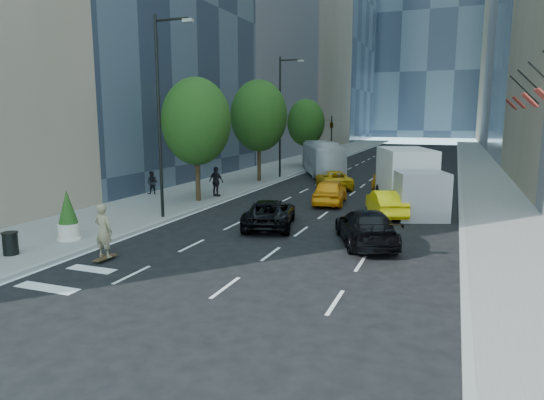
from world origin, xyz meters
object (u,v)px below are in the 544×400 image
at_px(skateboarder, 104,234).
at_px(trash_can, 10,244).
at_px(box_truck, 409,179).
at_px(planter_shrub, 68,216).
at_px(city_bus, 322,158).
at_px(black_sedan_lincoln, 270,213).
at_px(black_sedan_mercedes, 366,227).

distance_m(skateboarder, trash_can, 3.67).
distance_m(box_truck, planter_shrub, 17.99).
distance_m(skateboarder, city_bus, 29.23).
height_order(black_sedan_lincoln, planter_shrub, planter_shrub).
xyz_separation_m(city_bus, planter_shrub, (-3.67, -27.66, -0.34)).
bearing_deg(box_truck, black_sedan_mercedes, -114.84).
relative_size(city_bus, trash_can, 13.06).
bearing_deg(black_sedan_lincoln, trash_can, 35.09).
height_order(black_sedan_mercedes, planter_shrub, planter_shrub).
height_order(city_bus, box_truck, box_truck).
relative_size(trash_can, planter_shrub, 0.39).
distance_m(city_bus, box_truck, 17.43).
xyz_separation_m(trash_can, planter_shrub, (0.40, 2.56, 0.59)).
bearing_deg(trash_can, city_bus, 82.33).
relative_size(black_sedan_lincoln, black_sedan_mercedes, 0.95).
distance_m(skateboarder, planter_shrub, 3.49).
relative_size(skateboarder, black_sedan_lincoln, 0.42).
bearing_deg(black_sedan_mercedes, skateboarder, 12.96).
height_order(black_sedan_mercedes, trash_can, black_sedan_mercedes).
relative_size(box_truck, planter_shrub, 3.59).
xyz_separation_m(skateboarder, black_sedan_lincoln, (3.71, 7.39, -0.34)).
relative_size(black_sedan_mercedes, planter_shrub, 2.41).
distance_m(city_bus, planter_shrub, 27.90).
relative_size(skateboarder, planter_shrub, 0.95).
distance_m(skateboarder, black_sedan_mercedes, 10.37).
bearing_deg(skateboarder, planter_shrub, -24.21).
bearing_deg(black_sedan_mercedes, box_truck, -116.92).
bearing_deg(city_bus, box_truck, -81.95).
xyz_separation_m(skateboarder, black_sedan_mercedes, (8.63, 5.74, -0.27)).
bearing_deg(planter_shrub, trash_can, -98.80).
height_order(skateboarder, trash_can, skateboarder).
relative_size(black_sedan_mercedes, trash_can, 6.17).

